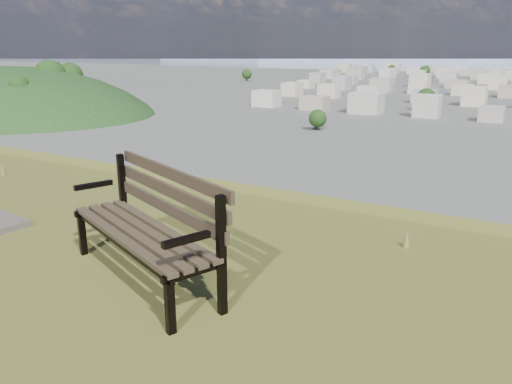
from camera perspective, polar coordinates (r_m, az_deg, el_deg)
The scene contains 3 objects.
park_bench at distance 4.39m, azimuth -11.94°, elevation -3.05°, with size 1.94×1.26×0.97m.
green_wooded_hill at distance 232.20m, azimuth -26.12°, elevation 8.16°, with size 146.44×117.15×73.22m.
city_trees at distance 322.83m, azimuth 24.86°, elevation 11.05°, with size 406.52×387.20×9.98m.
Camera 1 is at (3.42, -1.68, 26.99)m, focal length 35.00 mm.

